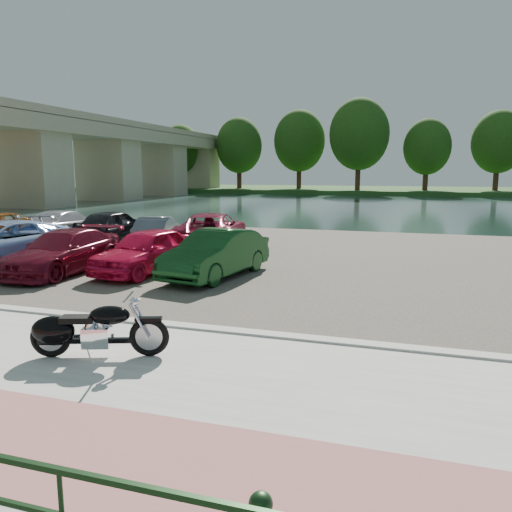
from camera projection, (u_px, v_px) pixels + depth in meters
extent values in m
plane|color=#595447|center=(123.00, 367.00, 8.27)|extent=(200.00, 200.00, 0.00)
cube|color=#ABA8A1|center=(86.00, 389.00, 7.32)|extent=(60.00, 6.00, 0.10)
cube|color=#A55D5F|center=(7.00, 436.00, 5.90)|extent=(60.00, 2.00, 0.01)
cube|color=#ABA8A1|center=(177.00, 327.00, 10.14)|extent=(60.00, 0.30, 0.14)
cube|color=#423C35|center=(285.00, 257.00, 18.61)|extent=(60.00, 18.00, 0.04)
cube|color=#172A29|center=(362.00, 206.00, 45.90)|extent=(120.00, 40.00, 0.00)
cube|color=#1F4719|center=(382.00, 190.00, 75.96)|extent=(120.00, 24.00, 0.60)
cube|color=tan|center=(96.00, 133.00, 52.92)|extent=(7.00, 56.00, 1.40)
cube|color=tan|center=(96.00, 123.00, 52.76)|extent=(7.00, 56.00, 0.70)
cube|color=tan|center=(31.00, 166.00, 44.12)|extent=(6.00, 4.00, 7.20)
cube|color=tan|center=(109.00, 167.00, 55.41)|extent=(6.00, 4.00, 7.20)
cube|color=tan|center=(160.00, 168.00, 66.70)|extent=(6.00, 4.00, 7.20)
cube|color=tan|center=(197.00, 168.00, 77.99)|extent=(6.00, 4.00, 7.20)
sphere|color=black|center=(261.00, 504.00, 3.62)|extent=(0.18, 0.18, 0.18)
cylinder|color=#3C2016|center=(182.00, 173.00, 77.39)|extent=(0.70, 0.70, 4.50)
ellipsoid|color=#14390F|center=(181.00, 150.00, 76.78)|extent=(6.30, 6.30, 7.56)
cylinder|color=#3C2016|center=(239.00, 172.00, 76.02)|extent=(0.70, 0.70, 4.95)
ellipsoid|color=#14390F|center=(239.00, 145.00, 75.36)|extent=(6.93, 6.93, 8.32)
cylinder|color=#3C2016|center=(299.00, 170.00, 74.65)|extent=(0.70, 0.70, 5.40)
ellipsoid|color=#14390F|center=(299.00, 141.00, 73.93)|extent=(7.56, 7.56, 9.07)
cylinder|color=#3C2016|center=(358.00, 169.00, 69.34)|extent=(0.70, 0.70, 5.85)
ellipsoid|color=#14390F|center=(359.00, 134.00, 68.55)|extent=(8.19, 8.19, 9.83)
cylinder|color=#3C2016|center=(426.00, 174.00, 68.12)|extent=(0.70, 0.70, 4.50)
ellipsoid|color=#14390F|center=(427.00, 147.00, 67.51)|extent=(6.30, 6.30, 7.56)
cylinder|color=#3C2016|center=(496.00, 172.00, 66.75)|extent=(0.70, 0.70, 4.95)
ellipsoid|color=#14390F|center=(499.00, 142.00, 66.09)|extent=(6.93, 6.93, 8.32)
torus|color=black|center=(149.00, 337.00, 8.43)|extent=(0.68, 0.34, 0.68)
torus|color=black|center=(51.00, 338.00, 8.38)|extent=(0.68, 0.34, 0.68)
cylinder|color=#B2B2B7|center=(149.00, 337.00, 8.43)|extent=(0.45, 0.21, 0.46)
cylinder|color=#B2B2B7|center=(51.00, 338.00, 8.38)|extent=(0.45, 0.21, 0.46)
cylinder|color=silver|center=(139.00, 321.00, 8.27)|extent=(0.32, 0.15, 0.63)
cylinder|color=silver|center=(141.00, 318.00, 8.47)|extent=(0.32, 0.15, 0.63)
cylinder|color=silver|center=(128.00, 297.00, 8.30)|extent=(0.28, 0.72, 0.04)
sphere|color=silver|center=(134.00, 302.00, 8.32)|extent=(0.20, 0.20, 0.16)
sphere|color=silver|center=(138.00, 302.00, 8.32)|extent=(0.14, 0.14, 0.11)
cube|color=black|center=(149.00, 319.00, 8.38)|extent=(0.47, 0.28, 0.06)
cube|color=black|center=(100.00, 341.00, 8.41)|extent=(1.17, 0.49, 0.08)
cube|color=silver|center=(97.00, 337.00, 8.40)|extent=(0.53, 0.45, 0.34)
cylinder|color=silver|center=(102.00, 325.00, 8.37)|extent=(0.29, 0.25, 0.27)
cylinder|color=silver|center=(90.00, 325.00, 8.36)|extent=(0.29, 0.25, 0.27)
ellipsoid|color=black|center=(110.00, 315.00, 8.34)|extent=(0.76, 0.56, 0.32)
cube|color=black|center=(78.00, 319.00, 8.34)|extent=(0.61, 0.45, 0.10)
ellipsoid|color=black|center=(53.00, 331.00, 8.36)|extent=(0.80, 0.56, 0.50)
cube|color=black|center=(50.00, 335.00, 8.37)|extent=(0.44, 0.30, 0.30)
cylinder|color=silver|center=(82.00, 341.00, 8.57)|extent=(1.07, 0.45, 0.09)
cylinder|color=silver|center=(82.00, 337.00, 8.56)|extent=(1.07, 0.45, 0.09)
cylinder|color=#B2B2B7|center=(89.00, 353.00, 8.26)|extent=(0.07, 0.14, 0.22)
imported|color=#9AB8E1|center=(1.00, 244.00, 16.66)|extent=(3.94, 5.95, 1.52)
imported|color=maroon|center=(63.00, 252.00, 15.66)|extent=(1.87, 4.58, 1.33)
imported|color=red|center=(147.00, 251.00, 15.63)|extent=(2.28, 4.31, 1.40)
imported|color=#113F18|center=(216.00, 254.00, 15.02)|extent=(2.20, 4.48, 1.41)
imported|color=#9D5D24|center=(11.00, 225.00, 23.64)|extent=(3.30, 4.86, 1.24)
imported|color=#A2A1A9|center=(64.00, 225.00, 23.14)|extent=(2.59, 5.01, 1.39)
imported|color=black|center=(114.00, 225.00, 22.67)|extent=(1.72, 4.28, 1.46)
imported|color=#575E68|center=(157.00, 230.00, 21.61)|extent=(2.25, 3.97, 1.24)
imported|color=maroon|center=(211.00, 231.00, 20.46)|extent=(3.59, 5.76, 1.49)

